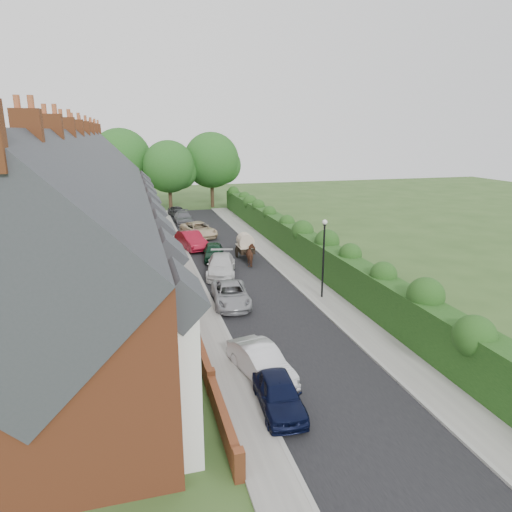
{
  "coord_description": "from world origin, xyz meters",
  "views": [
    {
      "loc": [
        -7.93,
        -21.45,
        10.42
      ],
      "look_at": [
        -0.07,
        7.36,
        2.2
      ],
      "focal_mm": 32.0,
      "sensor_mm": 36.0,
      "label": 1
    }
  ],
  "objects": [
    {
      "name": "tree_far_right",
      "position": [
        3.39,
        42.08,
        6.31
      ],
      "size": [
        7.98,
        7.6,
        10.31
      ],
      "color": "#332316",
      "rests_on": "ground"
    },
    {
      "name": "hedge",
      "position": [
        5.4,
        11.0,
        1.6
      ],
      "size": [
        2.1,
        58.0,
        2.85
      ],
      "color": "#133B13",
      "rests_on": "ground"
    },
    {
      "name": "car_black",
      "position": [
        -2.55,
        35.42,
        0.67
      ],
      "size": [
        2.51,
        4.22,
        1.34
      ],
      "primitive_type": "imported",
      "rotation": [
        0.0,
        0.0,
        0.25
      ],
      "color": "black",
      "rests_on": "ground"
    },
    {
      "name": "kerb_hedge_side",
      "position": [
        2.55,
        11.0,
        0.07
      ],
      "size": [
        0.18,
        58.0,
        0.13
      ],
      "primitive_type": "cube",
      "color": "#9A9A95",
      "rests_on": "ground"
    },
    {
      "name": "car_red",
      "position": [
        -3.0,
        19.08,
        0.8
      ],
      "size": [
        2.73,
        5.08,
        1.59
      ],
      "primitive_type": "imported",
      "rotation": [
        0.0,
        0.0,
        0.23
      ],
      "color": "maroon",
      "rests_on": "ground"
    },
    {
      "name": "tree_far_back",
      "position": [
        -8.59,
        43.08,
        6.62
      ],
      "size": [
        8.4,
        8.0,
        10.82
      ],
      "color": "#332316",
      "rests_on": "ground"
    },
    {
      "name": "horse_cart",
      "position": [
        0.96,
        14.53,
        1.25
      ],
      "size": [
        1.37,
        3.03,
        2.18
      ],
      "color": "black",
      "rests_on": "ground"
    },
    {
      "name": "garden_wall_row",
      "position": [
        -5.35,
        10.0,
        0.46
      ],
      "size": [
        0.35,
        40.35,
        1.1
      ],
      "color": "brown",
      "rests_on": "ground"
    },
    {
      "name": "car_white",
      "position": [
        -1.89,
        10.6,
        0.74
      ],
      "size": [
        3.13,
        5.4,
        1.47
      ],
      "primitive_type": "imported",
      "rotation": [
        0.0,
        0.0,
        -0.22
      ],
      "color": "silver",
      "rests_on": "ground"
    },
    {
      "name": "terrace_row",
      "position": [
        -10.87,
        9.98,
        4.47
      ],
      "size": [
        9.05,
        40.5,
        11.5
      ],
      "color": "brown",
      "rests_on": "ground"
    },
    {
      "name": "car_green",
      "position": [
        -1.67,
        14.92,
        0.69
      ],
      "size": [
        2.29,
        4.27,
        1.38
      ],
      "primitive_type": "imported",
      "rotation": [
        0.0,
        0.0,
        -0.17
      ],
      "color": "black",
      "rests_on": "ground"
    },
    {
      "name": "car_grey",
      "position": [
        -2.34,
        30.96,
        0.69
      ],
      "size": [
        1.94,
        4.75,
        1.38
      ],
      "primitive_type": "imported",
      "rotation": [
        0.0,
        0.0,
        0.0
      ],
      "color": "#5A5C62",
      "rests_on": "ground"
    },
    {
      "name": "car_silver_a",
      "position": [
        -3.0,
        -4.2,
        0.69
      ],
      "size": [
        2.33,
        4.41,
        1.38
      ],
      "primitive_type": "imported",
      "rotation": [
        0.0,
        0.0,
        0.22
      ],
      "color": "silver",
      "rests_on": "ground"
    },
    {
      "name": "horse",
      "position": [
        0.96,
        12.46,
        0.81
      ],
      "size": [
        1.07,
        2.0,
        1.62
      ],
      "primitive_type": "imported",
      "rotation": [
        0.0,
        0.0,
        3.03
      ],
      "color": "#532F1E",
      "rests_on": "ground"
    },
    {
      "name": "car_navy",
      "position": [
        -3.0,
        -6.69,
        0.67
      ],
      "size": [
        1.85,
        4.03,
        1.34
      ],
      "primitive_type": "imported",
      "rotation": [
        0.0,
        0.0,
        -0.07
      ],
      "color": "black",
      "rests_on": "ground"
    },
    {
      "name": "tree_far_left",
      "position": [
        -2.65,
        40.08,
        5.71
      ],
      "size": [
        7.14,
        6.8,
        9.29
      ],
      "color": "#332316",
      "rests_on": "ground"
    },
    {
      "name": "car_beige",
      "position": [
        -1.61,
        23.8,
        0.73
      ],
      "size": [
        3.66,
        5.69,
        1.46
      ],
      "primitive_type": "imported",
      "rotation": [
        0.0,
        0.0,
        0.25
      ],
      "color": "beige",
      "rests_on": "ground"
    },
    {
      "name": "car_silver_b",
      "position": [
        -2.45,
        4.55,
        0.65
      ],
      "size": [
        2.56,
        4.84,
        1.3
      ],
      "primitive_type": "imported",
      "rotation": [
        0.0,
        0.0,
        -0.09
      ],
      "color": "#94959B",
      "rests_on": "ground"
    },
    {
      "name": "pavement_hedge_side",
      "position": [
        3.6,
        11.0,
        0.06
      ],
      "size": [
        2.2,
        58.0,
        0.12
      ],
      "primitive_type": "cube",
      "color": "gray",
      "rests_on": "ground"
    },
    {
      "name": "pavement_house_side",
      "position": [
        -4.35,
        11.0,
        0.06
      ],
      "size": [
        1.7,
        58.0,
        0.12
      ],
      "primitive_type": "cube",
      "color": "gray",
      "rests_on": "ground"
    },
    {
      "name": "ground",
      "position": [
        0.0,
        0.0,
        0.0
      ],
      "size": [
        140.0,
        140.0,
        0.0
      ],
      "primitive_type": "plane",
      "color": "#2D4C1E",
      "rests_on": "ground"
    },
    {
      "name": "lamppost",
      "position": [
        3.4,
        4.0,
        3.3
      ],
      "size": [
        0.32,
        0.32,
        5.16
      ],
      "color": "black",
      "rests_on": "ground"
    },
    {
      "name": "kerb_house_side",
      "position": [
        -3.55,
        11.0,
        0.07
      ],
      "size": [
        0.18,
        58.0,
        0.13
      ],
      "primitive_type": "cube",
      "color": "#9A9A95",
      "rests_on": "ground"
    },
    {
      "name": "road",
      "position": [
        -0.5,
        11.0,
        0.01
      ],
      "size": [
        6.0,
        58.0,
        0.02
      ],
      "primitive_type": "cube",
      "color": "black",
      "rests_on": "ground"
    }
  ]
}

